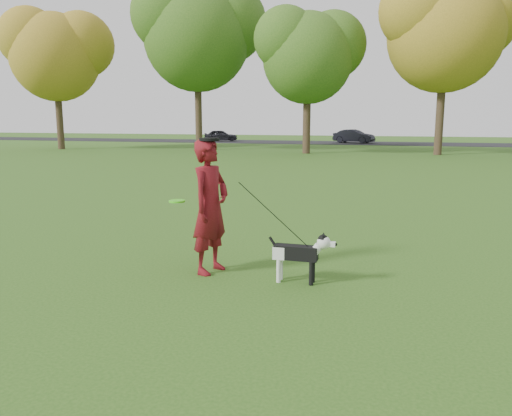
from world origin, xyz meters
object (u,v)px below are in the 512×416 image
(man, at_px, (210,207))
(car_left, at_px, (221,135))
(dog, at_px, (301,252))
(car_mid, at_px, (354,136))

(man, height_order, car_left, man)
(man, relative_size, dog, 2.06)
(car_left, distance_m, car_mid, 12.81)
(car_left, bearing_deg, dog, -177.77)
(dog, relative_size, car_mid, 0.26)
(dog, distance_m, car_mid, 39.88)
(man, distance_m, dog, 1.45)
(man, xyz_separation_m, car_mid, (-1.61, 39.64, -0.34))
(car_left, xyz_separation_m, car_mid, (12.81, 0.00, 0.05))
(man, height_order, dog, man)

